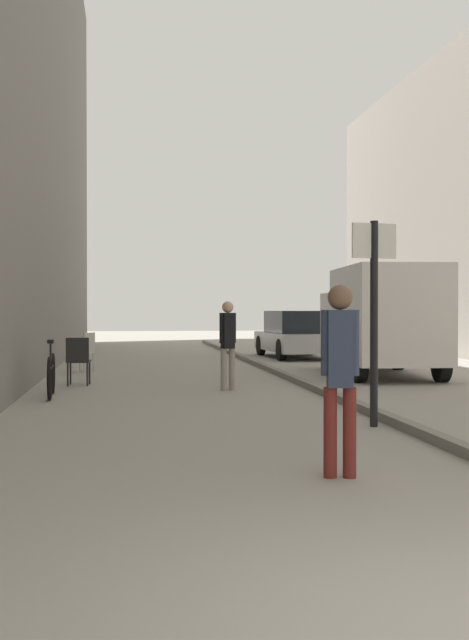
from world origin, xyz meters
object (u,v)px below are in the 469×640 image
(parked_car, at_px, (296,335))
(cafe_chair_by_doorway, at_px, (85,349))
(pedestrian_mid_block, at_px, (340,366))
(street_sign_post, at_px, (374,305))
(pedestrian_main_foreground, at_px, (228,339))
(bicycle_leaning, at_px, (51,375))
(delivery_van, at_px, (381,318))
(cafe_chair_near_window, at_px, (78,358))

(parked_car, bearing_deg, cafe_chair_by_doorway, -143.43)
(pedestrian_mid_block, relative_size, street_sign_post, 0.65)
(pedestrian_main_foreground, xyz_separation_m, parked_car, (3.35, 9.46, -0.23))
(parked_car, bearing_deg, bicycle_leaning, -124.72)
(cafe_chair_by_doorway, bearing_deg, pedestrian_main_foreground, -116.67)
(bicycle_leaning, bearing_deg, pedestrian_main_foreground, 10.32)
(delivery_van, distance_m, bicycle_leaning, 7.77)
(delivery_van, height_order, cafe_chair_near_window, delivery_van)
(cafe_chair_near_window, bearing_deg, street_sign_post, -51.87)
(parked_car, xyz_separation_m, cafe_chair_near_window, (-6.13, -8.22, -0.17))
(delivery_van, bearing_deg, street_sign_post, -104.57)
(pedestrian_mid_block, relative_size, cafe_chair_near_window, 1.81)
(bicycle_leaning, xyz_separation_m, cafe_chair_near_window, (0.32, 1.97, 0.17))
(cafe_chair_near_window, xyz_separation_m, cafe_chair_by_doorway, (-0.04, 3.23, 0.00))
(cafe_chair_by_doorway, bearing_deg, pedestrian_mid_block, -135.52)
(cafe_chair_by_doorway, bearing_deg, cafe_chair_near_window, -148.14)
(parked_car, distance_m, cafe_chair_near_window, 10.25)
(parked_car, distance_m, cafe_chair_by_doorway, 7.94)
(cafe_chair_near_window, bearing_deg, pedestrian_main_foreground, -20.32)
(pedestrian_main_foreground, relative_size, pedestrian_mid_block, 0.96)
(pedestrian_main_foreground, height_order, pedestrian_mid_block, pedestrian_mid_block)
(bicycle_leaning, height_order, cafe_chair_near_window, bicycle_leaning)
(pedestrian_mid_block, bearing_deg, delivery_van, -101.09)
(pedestrian_main_foreground, relative_size, cafe_chair_by_doorway, 1.74)
(bicycle_leaning, relative_size, cafe_chair_by_doorway, 1.88)
(pedestrian_main_foreground, bearing_deg, street_sign_post, -92.08)
(street_sign_post, relative_size, bicycle_leaning, 1.47)
(parked_car, height_order, street_sign_post, street_sign_post)
(delivery_van, bearing_deg, cafe_chair_near_window, -163.15)
(pedestrian_main_foreground, xyz_separation_m, delivery_van, (3.82, 2.69, 0.35))
(parked_car, relative_size, street_sign_post, 1.64)
(delivery_van, xyz_separation_m, cafe_chair_near_window, (-6.60, -1.44, -0.74))
(pedestrian_mid_block, height_order, cafe_chair_near_window, pedestrian_mid_block)
(pedestrian_main_foreground, bearing_deg, cafe_chair_near_window, 138.66)
(bicycle_leaning, distance_m, cafe_chair_near_window, 2.00)
(pedestrian_mid_block, height_order, street_sign_post, street_sign_post)
(parked_car, relative_size, cafe_chair_near_window, 4.54)
(pedestrian_main_foreground, height_order, parked_car, pedestrian_main_foreground)
(pedestrian_mid_block, height_order, cafe_chair_by_doorway, pedestrian_mid_block)
(pedestrian_main_foreground, xyz_separation_m, street_sign_post, (1.27, -4.68, 0.60))
(parked_car, distance_m, street_sign_post, 14.32)
(pedestrian_main_foreground, xyz_separation_m, cafe_chair_by_doorway, (-2.82, 4.48, -0.40))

